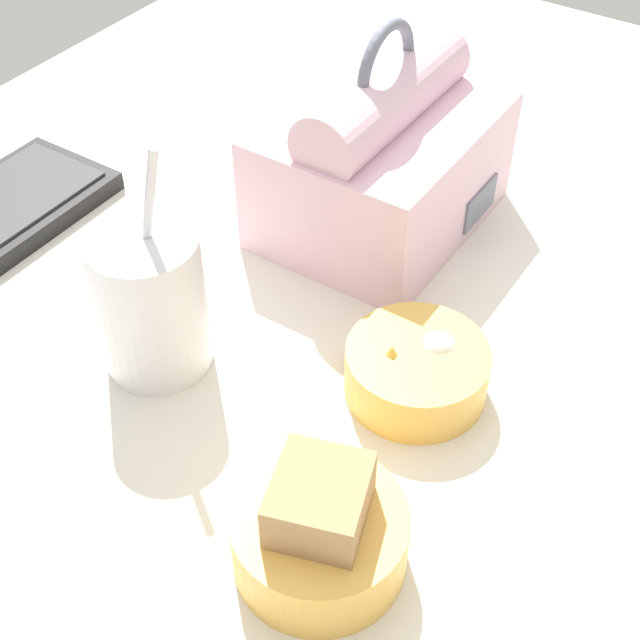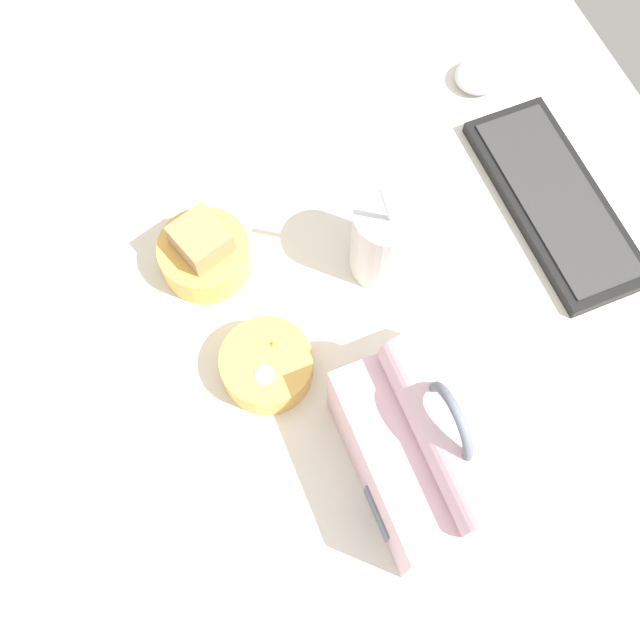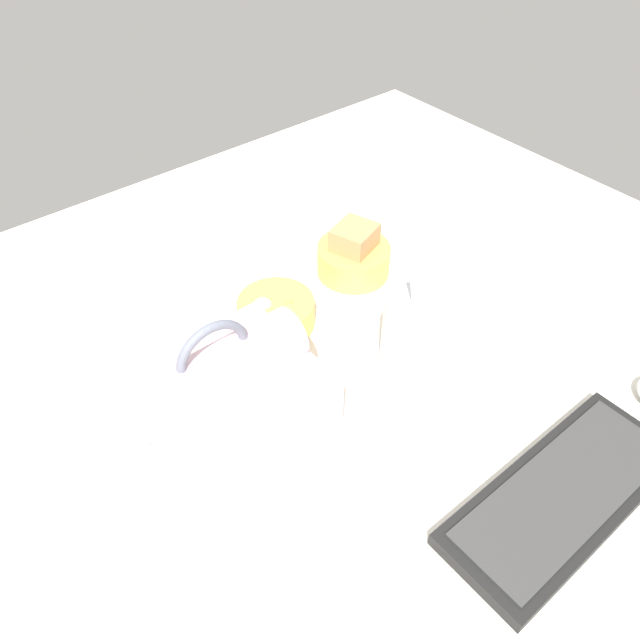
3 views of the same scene
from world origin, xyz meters
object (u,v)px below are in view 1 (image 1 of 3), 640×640
object	(u,v)px
soup_cup	(150,300)
bento_bowl_sandwich	(320,532)
lunch_bag	(381,159)
bento_bowl_snacks	(416,370)

from	to	relation	value
soup_cup	bento_bowl_sandwich	xyz separation A→B (cm)	(-8.11, -20.51, -3.14)
lunch_bag	soup_cup	xyz separation A→B (cm)	(-25.03, 5.22, -0.55)
soup_cup	bento_bowl_snacks	xyz separation A→B (cm)	(8.14, -18.48, -4.01)
lunch_bag	bento_bowl_sandwich	xyz separation A→B (cm)	(-33.14, -15.28, -3.70)
lunch_bag	soup_cup	size ratio (longest dim) A/B	1.05
soup_cup	lunch_bag	bearing A→B (deg)	-11.79
lunch_bag	bento_bowl_sandwich	bearing A→B (deg)	-155.24
lunch_bag	soup_cup	world-z (taller)	soup_cup
lunch_bag	bento_bowl_snacks	world-z (taller)	lunch_bag
lunch_bag	soup_cup	bearing A→B (deg)	168.21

